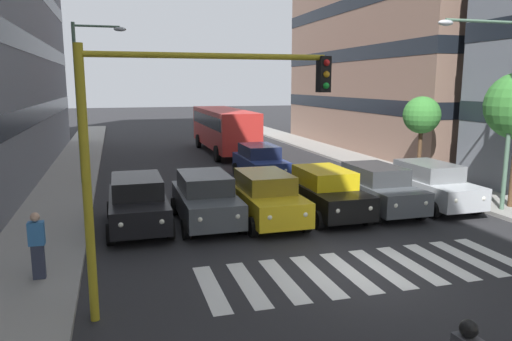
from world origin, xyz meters
TOP-DOWN VIEW (x-y plane):
  - ground_plane at (0.00, 0.00)m, footprint 180.00×180.00m
  - sidewalk_right at (8.33, 0.00)m, footprint 2.63×90.00m
  - building_left_block_0 at (-14.75, -21.08)m, footprint 10.25×20.87m
  - crosswalk_markings at (-0.00, 0.00)m, footprint 8.55×2.80m
  - car_0 at (-5.62, -5.16)m, footprint 2.02×4.44m
  - car_1 at (-3.29, -5.16)m, footprint 2.02×4.44m
  - car_2 at (-1.16, -5.09)m, footprint 2.02×4.44m
  - car_3 at (1.14, -4.97)m, footprint 2.02×4.44m
  - car_4 at (3.19, -5.34)m, footprint 2.02×4.44m
  - car_5 at (5.44, -5.43)m, footprint 2.02×4.44m
  - car_row2_0 at (-0.87, -12.33)m, footprint 2.02×4.44m
  - bus_behind_traffic at (-1.16, -21.98)m, footprint 2.78×10.50m
  - traffic_light_gantry at (5.10, 0.85)m, footprint 5.15×0.36m
  - street_lamp_left at (-7.03, -3.55)m, footprint 3.35×0.28m
  - street_lamp_right at (7.27, -13.05)m, footprint 2.37×0.28m
  - street_tree_1 at (-8.34, -9.79)m, footprint 1.81×1.81m
  - pedestrian_waiting at (7.95, -1.41)m, footprint 0.36×0.24m

SIDE VIEW (x-z plane):
  - ground_plane at x=0.00m, z-range 0.00..0.00m
  - crosswalk_markings at x=0.00m, z-range 0.00..0.01m
  - sidewalk_right at x=8.33m, z-range 0.00..0.15m
  - car_0 at x=-5.62m, z-range 0.03..1.75m
  - car_1 at x=-3.29m, z-range 0.03..1.75m
  - car_2 at x=-1.16m, z-range 0.03..1.75m
  - car_3 at x=1.14m, z-range 0.03..1.75m
  - car_4 at x=3.19m, z-range 0.03..1.75m
  - car_5 at x=5.44m, z-range 0.03..1.75m
  - car_row2_0 at x=-0.87m, z-range 0.03..1.75m
  - pedestrian_waiting at x=7.95m, z-range 0.18..1.81m
  - bus_behind_traffic at x=-1.16m, z-range 0.36..3.36m
  - street_tree_1 at x=-8.34m, z-range 1.21..5.22m
  - traffic_light_gantry at x=5.10m, z-range 1.01..6.51m
  - street_lamp_left at x=-7.03m, z-range 0.98..7.82m
  - street_lamp_right at x=7.27m, z-range 0.89..8.19m
  - building_left_block_0 at x=-14.75m, z-range 0.00..20.10m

